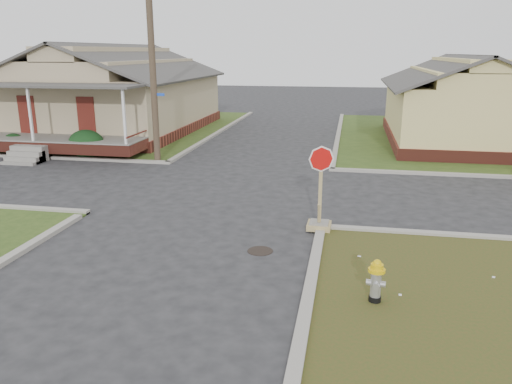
# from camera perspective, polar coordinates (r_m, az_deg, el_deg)

# --- Properties ---
(ground) EXTENTS (120.00, 120.00, 0.00)m
(ground) POSITION_cam_1_polar(r_m,az_deg,el_deg) (13.53, -8.39, -5.24)
(ground) COLOR #242426
(ground) RESTS_ON ground
(verge_far_left) EXTENTS (19.00, 19.00, 0.05)m
(verge_far_left) POSITION_cam_1_polar(r_m,az_deg,el_deg) (34.85, -19.23, 7.03)
(verge_far_left) COLOR #31491A
(verge_far_left) RESTS_ON ground
(curbs) EXTENTS (80.00, 40.00, 0.12)m
(curbs) POSITION_cam_1_polar(r_m,az_deg,el_deg) (18.08, -3.28, 0.33)
(curbs) COLOR #9E998F
(curbs) RESTS_ON ground
(manhole) EXTENTS (0.64, 0.64, 0.01)m
(manhole) POSITION_cam_1_polar(r_m,az_deg,el_deg) (12.55, 0.48, -6.75)
(manhole) COLOR black
(manhole) RESTS_ON ground
(corner_house) EXTENTS (10.10, 15.50, 5.30)m
(corner_house) POSITION_cam_1_polar(r_m,az_deg,el_deg) (32.04, -16.02, 10.67)
(corner_house) COLOR maroon
(corner_house) RESTS_ON ground
(side_house_yellow) EXTENTS (7.60, 11.60, 4.70)m
(side_house_yellow) POSITION_cam_1_polar(r_m,az_deg,el_deg) (29.10, 22.37, 9.46)
(side_house_yellow) COLOR maroon
(side_house_yellow) RESTS_ON ground
(utility_pole) EXTENTS (1.80, 0.28, 9.00)m
(utility_pole) POSITION_cam_1_polar(r_m,az_deg,el_deg) (22.46, -11.81, 15.09)
(utility_pole) COLOR #423526
(utility_pole) RESTS_ON ground
(fire_hydrant) EXTENTS (0.33, 0.33, 0.89)m
(fire_hydrant) POSITION_cam_1_polar(r_m,az_deg,el_deg) (10.16, 13.57, -9.59)
(fire_hydrant) COLOR black
(fire_hydrant) RESTS_ON ground
(stop_sign) EXTENTS (0.66, 0.65, 2.34)m
(stop_sign) POSITION_cam_1_polar(r_m,az_deg,el_deg) (13.89, 7.27, -2.20)
(stop_sign) COLOR tan
(stop_sign) RESTS_ON ground
(hedge_left) EXTENTS (1.27, 1.04, 0.97)m
(hedge_left) POSITION_cam_1_polar(r_m,az_deg,el_deg) (27.19, -25.93, 5.15)
(hedge_left) COLOR black
(hedge_left) RESTS_ON verge_far_left
(hedge_right) EXTENTS (1.57, 1.29, 1.20)m
(hedge_right) POSITION_cam_1_polar(r_m,az_deg,el_deg) (24.65, -18.82, 5.24)
(hedge_right) COLOR black
(hedge_right) RESTS_ON verge_far_left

